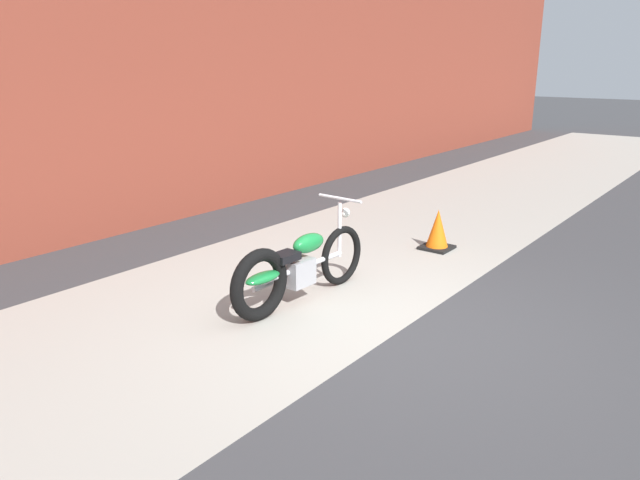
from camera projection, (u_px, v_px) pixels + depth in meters
ground_plane at (400, 331)px, 5.69m from camera, size 80.00×80.00×0.00m
sidewalk_slab at (264, 290)px, 6.71m from camera, size 36.00×3.50×0.01m
brick_building_wall at (70, 60)px, 8.03m from camera, size 36.00×0.50×4.93m
motorcycle_green at (293, 269)px, 6.20m from camera, size 2.01×0.58×1.03m
traffic_cone at (438, 231)px, 8.10m from camera, size 0.40×0.40×0.55m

